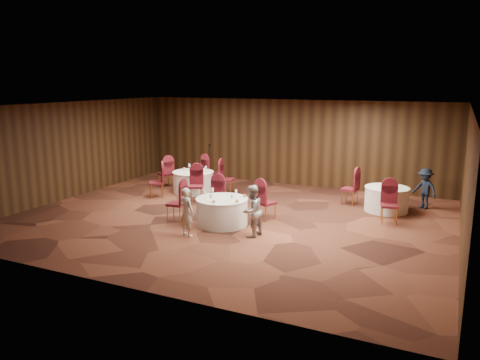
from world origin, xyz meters
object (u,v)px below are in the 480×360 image
at_px(table_left, 193,182).
at_px(mic_stand, 209,173).
at_px(woman_a, 187,212).
at_px(table_right, 386,199).
at_px(table_main, 222,211).
at_px(man_c, 425,189).
at_px(woman_b, 252,211).

height_order(table_left, mic_stand, mic_stand).
bearing_deg(woman_a, table_right, -114.16).
relative_size(table_main, mic_stand, 0.94).
relative_size(table_left, woman_a, 1.15).
bearing_deg(man_c, table_main, -106.90).
xyz_separation_m(table_main, man_c, (4.90, 4.10, 0.26)).
height_order(table_right, man_c, man_c).
height_order(mic_stand, woman_b, mic_stand).
bearing_deg(table_right, table_main, -139.51).
height_order(woman_a, man_c, man_c).
bearing_deg(table_left, woman_a, -61.40).
xyz_separation_m(table_main, mic_stand, (-2.81, 4.43, 0.06)).
distance_m(table_left, mic_stand, 1.45).
relative_size(table_left, woman_b, 1.09).
bearing_deg(table_left, mic_stand, 95.53).
height_order(woman_a, woman_b, woman_b).
relative_size(table_left, table_right, 1.11).
bearing_deg(woman_b, table_right, 158.17).
xyz_separation_m(mic_stand, woman_a, (2.43, -5.65, 0.19)).
relative_size(table_left, mic_stand, 0.95).
xyz_separation_m(table_right, woman_b, (-2.75, -3.89, 0.29)).
bearing_deg(woman_b, woman_a, -53.38).
relative_size(table_main, woman_b, 1.07).
xyz_separation_m(table_left, man_c, (7.57, 1.11, 0.26)).
xyz_separation_m(table_main, woman_a, (-0.38, -1.22, 0.25)).
xyz_separation_m(mic_stand, man_c, (7.71, -0.33, 0.20)).
bearing_deg(table_right, table_left, -177.06).
bearing_deg(table_main, table_right, 40.49).
bearing_deg(table_right, mic_stand, 170.60).
bearing_deg(table_main, table_left, 131.79).
bearing_deg(table_main, mic_stand, 122.37).
xyz_separation_m(table_right, mic_stand, (-6.70, 1.11, 0.06)).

